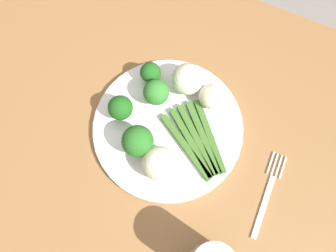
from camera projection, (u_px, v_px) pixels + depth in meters
The scene contains 12 objects.
ground_plane at pixel (158, 201), 1.44m from camera, with size 6.00×6.00×0.02m, color gray.
dining_table at pixel (150, 163), 0.81m from camera, with size 1.34×0.82×0.77m.
plate at pixel (168, 128), 0.70m from camera, with size 0.29×0.29×0.01m, color white.
asparagus_bundle at pixel (197, 141), 0.68m from camera, with size 0.15×0.14×0.01m.
broccoli_right at pixel (156, 92), 0.68m from camera, with size 0.05×0.05×0.06m.
broccoli_front at pixel (138, 141), 0.64m from camera, with size 0.06×0.06×0.07m.
broccoli_back at pixel (120, 108), 0.67m from camera, with size 0.05×0.05×0.06m.
broccoli_front_left at pixel (150, 73), 0.70m from camera, with size 0.04×0.04×0.05m.
cauliflower_mid at pixel (187, 79), 0.69m from camera, with size 0.06×0.06×0.06m, color silver.
cauliflower_left at pixel (159, 164), 0.64m from camera, with size 0.06×0.06×0.06m, color silver.
cauliflower_back_right at pixel (211, 97), 0.69m from camera, with size 0.05×0.05×0.05m, color beige.
fork at pixel (268, 193), 0.67m from camera, with size 0.03×0.17×0.00m.
Camera 1 is at (0.11, -0.15, 1.45)m, focal length 38.97 mm.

